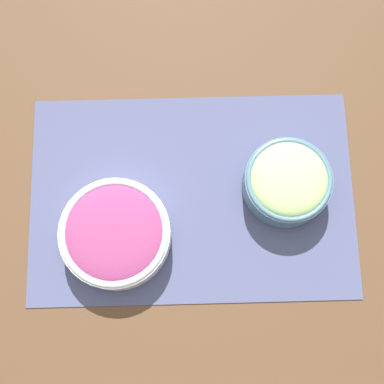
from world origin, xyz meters
TOP-DOWN VIEW (x-y plane):
  - ground_plane at (0.00, 0.00)m, footprint 3.00×3.00m
  - placemat at (0.00, 0.00)m, footprint 0.59×0.39m
  - onion_bowl at (0.13, 0.07)m, footprint 0.19×0.19m
  - cucumber_bowl at (-0.17, -0.01)m, footprint 0.15×0.15m

SIDE VIEW (x-z plane):
  - ground_plane at x=0.00m, z-range 0.00..0.00m
  - placemat at x=0.00m, z-range 0.00..0.00m
  - onion_bowl at x=0.13m, z-range 0.01..0.07m
  - cucumber_bowl at x=-0.17m, z-range 0.01..0.08m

